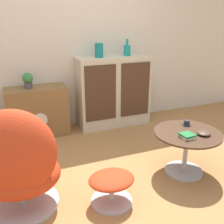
# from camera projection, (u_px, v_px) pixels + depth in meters

# --- Properties ---
(ground_plane) EXTENTS (12.00, 12.00, 0.00)m
(ground_plane) POSITION_uv_depth(u_px,v_px,m) (115.00, 188.00, 2.41)
(ground_plane) COLOR #A87542
(wall_back) EXTENTS (6.40, 0.06, 2.60)m
(wall_back) POSITION_uv_depth(u_px,v_px,m) (66.00, 31.00, 3.42)
(wall_back) COLOR beige
(wall_back) RESTS_ON ground_plane
(sideboard) EXTENTS (1.01, 0.40, 0.98)m
(sideboard) POSITION_uv_depth(u_px,v_px,m) (113.00, 91.00, 3.70)
(sideboard) COLOR beige
(sideboard) RESTS_ON ground_plane
(tv_console) EXTENTS (0.76, 0.37, 0.64)m
(tv_console) POSITION_uv_depth(u_px,v_px,m) (38.00, 112.00, 3.40)
(tv_console) COLOR brown
(tv_console) RESTS_ON ground_plane
(egg_chair) EXTENTS (0.79, 0.75, 0.90)m
(egg_chair) POSITION_uv_depth(u_px,v_px,m) (16.00, 166.00, 2.00)
(egg_chair) COLOR #B7B7BC
(egg_chair) RESTS_ON ground_plane
(ottoman) EXTENTS (0.39, 0.35, 0.27)m
(ottoman) POSITION_uv_depth(u_px,v_px,m) (112.00, 184.00, 2.17)
(ottoman) COLOR #B7B7BC
(ottoman) RESTS_ON ground_plane
(coffee_table) EXTENTS (0.65, 0.65, 0.44)m
(coffee_table) POSITION_uv_depth(u_px,v_px,m) (186.00, 144.00, 2.56)
(coffee_table) COLOR #B7B7BC
(coffee_table) RESTS_ON ground_plane
(vase_leftmost) EXTENTS (0.11, 0.11, 0.18)m
(vase_leftmost) POSITION_uv_depth(u_px,v_px,m) (99.00, 50.00, 3.43)
(vase_leftmost) COLOR #147A75
(vase_leftmost) RESTS_ON sideboard
(vase_inner_left) EXTENTS (0.10, 0.10, 0.23)m
(vase_inner_left) POSITION_uv_depth(u_px,v_px,m) (127.00, 50.00, 3.58)
(vase_inner_left) COLOR teal
(vase_inner_left) RESTS_ON sideboard
(potted_plant) EXTENTS (0.13, 0.13, 0.19)m
(potted_plant) POSITION_uv_depth(u_px,v_px,m) (28.00, 80.00, 3.22)
(potted_plant) COLOR #4C4C51
(potted_plant) RESTS_ON tv_console
(teacup) EXTENTS (0.10, 0.10, 0.05)m
(teacup) POSITION_uv_depth(u_px,v_px,m) (187.00, 123.00, 2.67)
(teacup) COLOR #2D2D33
(teacup) RESTS_ON coffee_table
(book_stack) EXTENTS (0.13, 0.13, 0.04)m
(book_stack) POSITION_uv_depth(u_px,v_px,m) (187.00, 136.00, 2.40)
(book_stack) COLOR beige
(book_stack) RESTS_ON coffee_table
(bowl) EXTENTS (0.13, 0.13, 0.04)m
(bowl) POSITION_uv_depth(u_px,v_px,m) (204.00, 133.00, 2.45)
(bowl) COLOR #4C3828
(bowl) RESTS_ON coffee_table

